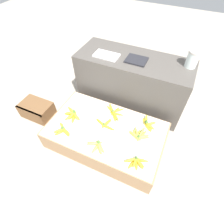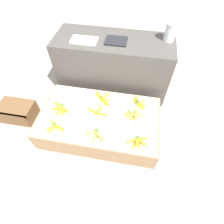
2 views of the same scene
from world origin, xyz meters
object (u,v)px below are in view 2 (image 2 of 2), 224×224
object	(u,v)px
banana_bunch_middle_left	(61,108)
glass_jar	(171,32)
banana_bunch_front_left	(55,126)
banana_bunch_back_midright	(139,103)
foam_tray_white	(84,40)
banana_bunch_middle_midleft	(98,112)
wooden_crate	(18,111)
banana_bunch_back_midleft	(104,98)
banana_bunch_middle_midright	(134,115)
banana_bunch_front_midleft	(96,134)
banana_bunch_front_midright	(138,141)

from	to	relation	value
banana_bunch_middle_left	glass_jar	size ratio (longest dim) A/B	1.22
banana_bunch_front_left	banana_bunch_back_midright	size ratio (longest dim) A/B	1.01
glass_jar	foam_tray_white	distance (m)	0.93
foam_tray_white	banana_bunch_middle_midleft	bearing A→B (deg)	-66.40
wooden_crate	banana_bunch_front_left	distance (m)	0.68
banana_bunch_middle_midleft	banana_bunch_back_midleft	world-z (taller)	banana_bunch_back_midleft
banana_bunch_middle_midright	glass_jar	distance (m)	0.97
banana_bunch_back_midleft	banana_bunch_back_midright	bearing A→B (deg)	-0.79
banana_bunch_middle_left	banana_bunch_middle_midright	size ratio (longest dim) A/B	0.97
banana_bunch_middle_left	banana_bunch_back_midright	bearing A→B (deg)	15.71
banana_bunch_middle_midright	glass_jar	size ratio (longest dim) A/B	1.26
banana_bunch_middle_left	foam_tray_white	xyz separation A→B (m)	(0.13, 0.65, 0.42)
banana_bunch_front_midleft	banana_bunch_front_midright	world-z (taller)	banana_bunch_front_midleft
banana_bunch_front_left	banana_bunch_front_midleft	xyz separation A→B (m)	(0.42, -0.01, -0.00)
banana_bunch_front_left	banana_bunch_front_midright	size ratio (longest dim) A/B	0.87
banana_bunch_front_midright	banana_bunch_front_midleft	bearing A→B (deg)	-180.00
wooden_crate	banana_bunch_front_left	size ratio (longest dim) A/B	2.04
banana_bunch_front_left	banana_bunch_middle_midright	world-z (taller)	banana_bunch_front_left
banana_bunch_front_midright	glass_jar	xyz separation A→B (m)	(0.19, 1.07, 0.52)
banana_bunch_middle_midleft	foam_tray_white	bearing A→B (deg)	113.60
banana_bunch_front_midright	wooden_crate	bearing A→B (deg)	170.51
banana_bunch_front_left	banana_bunch_front_midleft	bearing A→B (deg)	-1.71
banana_bunch_front_left	glass_jar	bearing A→B (deg)	46.30
banana_bunch_back_midleft	banana_bunch_back_midright	world-z (taller)	banana_bunch_back_midright
foam_tray_white	wooden_crate	bearing A→B (deg)	-137.83
banana_bunch_back_midleft	banana_bunch_middle_left	bearing A→B (deg)	-150.46
banana_bunch_back_midright	banana_bunch_middle_left	bearing A→B (deg)	-164.29
banana_bunch_front_midleft	glass_jar	bearing A→B (deg)	60.94
glass_jar	banana_bunch_back_midright	bearing A→B (deg)	-109.95
banana_bunch_middle_midleft	glass_jar	distance (m)	1.15
banana_bunch_front_midleft	banana_bunch_middle_midright	bearing A→B (deg)	40.61
wooden_crate	banana_bunch_middle_left	bearing A→B (deg)	-0.15
banana_bunch_front_midleft	wooden_crate	bearing A→B (deg)	166.86
banana_bunch_back_midleft	glass_jar	distance (m)	1.01
banana_bunch_front_midright	banana_bunch_back_midright	world-z (taller)	banana_bunch_back_midright
banana_bunch_back_midright	foam_tray_white	bearing A→B (deg)	148.72
banana_bunch_front_midright	banana_bunch_back_midright	bearing A→B (deg)	93.73
foam_tray_white	banana_bunch_middle_midright	bearing A→B (deg)	-42.68
banana_bunch_middle_midleft	foam_tray_white	world-z (taller)	foam_tray_white
wooden_crate	banana_bunch_front_midright	size ratio (longest dim) A/B	1.77
banana_bunch_front_left	banana_bunch_front_midright	bearing A→B (deg)	-0.86
banana_bunch_middle_midleft	banana_bunch_back_midright	size ratio (longest dim) A/B	1.34
banana_bunch_front_left	banana_bunch_middle_left	size ratio (longest dim) A/B	0.87
banana_bunch_middle_left	glass_jar	world-z (taller)	glass_jar
banana_bunch_middle_midleft	banana_bunch_middle_midright	bearing A→B (deg)	2.80
banana_bunch_middle_left	banana_bunch_front_midright	bearing A→B (deg)	-15.71
banana_bunch_front_left	banana_bunch_front_midright	xyz separation A→B (m)	(0.83, -0.01, -0.01)
banana_bunch_back_midleft	glass_jar	size ratio (longest dim) A/B	1.34
banana_bunch_middle_midright	banana_bunch_back_midright	bearing A→B (deg)	77.50
banana_bunch_front_midleft	banana_bunch_middle_midleft	world-z (taller)	banana_bunch_front_midleft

